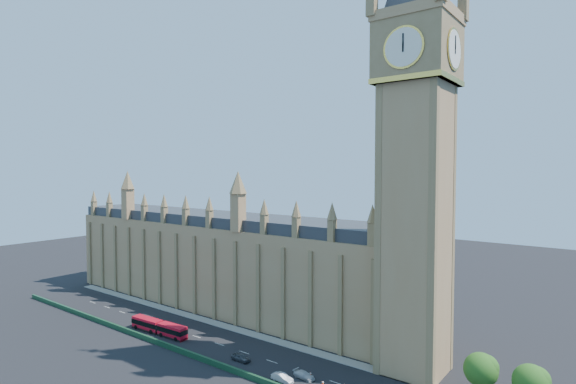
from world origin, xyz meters
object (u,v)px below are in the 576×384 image
Objects in this scene: red_bus at (159,327)px; car_silver at (282,378)px; car_white at (304,375)px; car_grey at (241,357)px.

red_bus reaches higher than car_silver.
red_bus is at bearing 98.54° from car_white.
car_silver is at bearing 150.38° from car_white.
car_silver is at bearing -5.68° from red_bus.
car_white is (15.55, 1.53, -0.09)m from car_grey.
car_grey is 0.97× the size of car_white.
car_white is at bearing -32.71° from car_silver.
red_bus is at bearing 91.56° from car_grey.
red_bus is 3.90× the size of car_white.
red_bus is 27.83m from car_grey.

